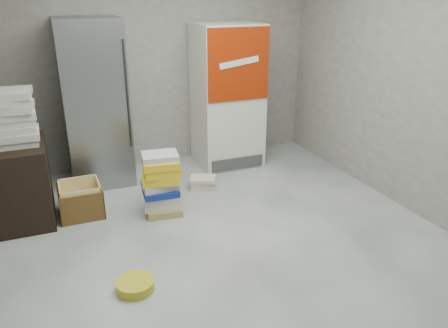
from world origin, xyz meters
name	(u,v)px	position (x,y,z in m)	size (l,w,h in m)	color
ground	(240,253)	(0.00, 0.00, 0.00)	(5.00, 5.00, 0.00)	silver
room_shell	(243,44)	(0.00, 0.00, 1.80)	(4.04, 5.04, 2.82)	#9B958B
steel_fridge	(95,104)	(-0.90, 2.13, 0.95)	(0.70, 0.72, 1.90)	gray
coke_cooler	(227,96)	(0.75, 2.12, 0.90)	(0.80, 0.73, 1.80)	silver
wood_shelf	(23,182)	(-1.73, 1.40, 0.40)	(0.50, 0.80, 0.80)	black
supply_box_stack	(12,117)	(-1.72, 1.40, 1.06)	(0.43, 0.45, 0.52)	beige
phonebook_stack_main	(161,184)	(-0.44, 0.99, 0.33)	(0.41, 0.35, 0.66)	#9C8C4A
phonebook_stack_side	(203,182)	(0.16, 1.44, 0.07)	(0.36, 0.32, 0.13)	beige
cardboard_box	(81,202)	(-1.22, 1.29, 0.14)	(0.43, 0.43, 0.35)	gold
bucket_lid	(135,285)	(-0.95, -0.15, 0.04)	(0.30, 0.30, 0.08)	gold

